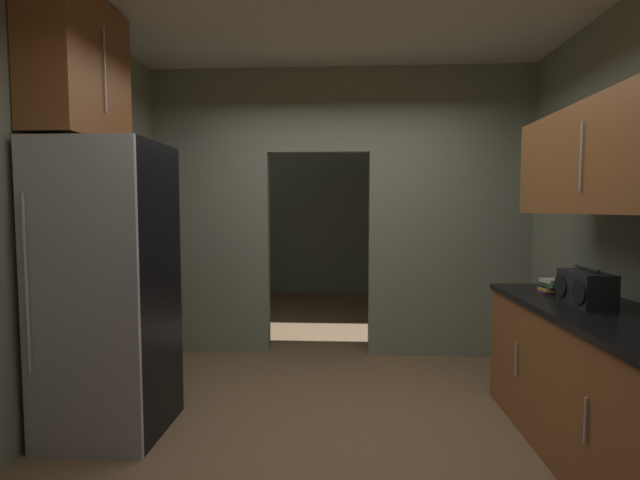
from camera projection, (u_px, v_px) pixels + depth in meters
ground at (336, 434)px, 2.96m from camera, size 20.00×20.00×0.00m
kitchen_overhead_slab at (338, 13)px, 3.28m from camera, size 4.13×7.38×0.06m
kitchen_partition at (344, 204)px, 4.54m from camera, size 3.73×0.12×2.84m
adjoining_room_shell at (341, 212)px, 6.81m from camera, size 3.73×3.40×2.84m
refrigerator at (109, 290)px, 2.95m from camera, size 0.70×0.71×1.88m
lower_cabinet_run at (605, 390)px, 2.57m from camera, size 0.68×1.98×0.88m
upper_cabinet_counterside at (615, 156)px, 2.48m from camera, size 0.36×1.78×0.63m
upper_cabinet_fridgeside at (78, 70)px, 2.96m from camera, size 0.36×0.77×0.91m
boombox at (585, 289)px, 2.72m from camera, size 0.19×0.37×0.23m
book_stack at (552, 286)px, 3.12m from camera, size 0.15×0.18×0.10m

